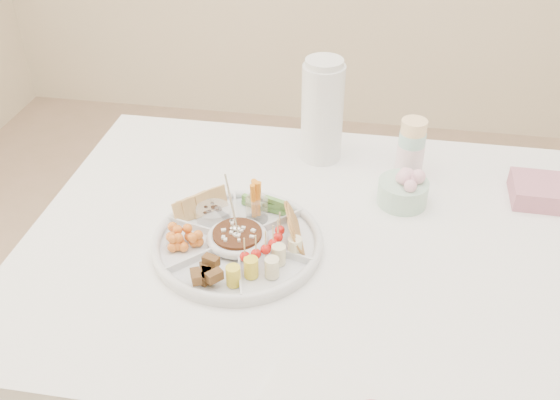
# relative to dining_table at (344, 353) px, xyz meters

# --- Properties ---
(dining_table) EXTENTS (1.52, 1.02, 0.76)m
(dining_table) POSITION_rel_dining_table_xyz_m (0.00, 0.00, 0.00)
(dining_table) COLOR white
(dining_table) RESTS_ON floor
(party_tray) EXTENTS (0.46, 0.46, 0.04)m
(party_tray) POSITION_rel_dining_table_xyz_m (-0.26, -0.06, 0.40)
(party_tray) COLOR silver
(party_tray) RESTS_ON dining_table
(bean_dip) EXTENTS (0.14, 0.14, 0.04)m
(bean_dip) POSITION_rel_dining_table_xyz_m (-0.26, -0.06, 0.41)
(bean_dip) COLOR #53361D
(bean_dip) RESTS_ON party_tray
(tortillas) EXTENTS (0.13, 0.13, 0.06)m
(tortillas) POSITION_rel_dining_table_xyz_m (-0.13, -0.03, 0.42)
(tortillas) COLOR olive
(tortillas) RESTS_ON party_tray
(carrot_cucumber) EXTENTS (0.13, 0.13, 0.10)m
(carrot_cucumber) POSITION_rel_dining_table_xyz_m (-0.23, 0.06, 0.44)
(carrot_cucumber) COLOR orange
(carrot_cucumber) RESTS_ON party_tray
(pita_raisins) EXTENTS (0.14, 0.14, 0.06)m
(pita_raisins) POSITION_rel_dining_table_xyz_m (-0.35, 0.03, 0.42)
(pita_raisins) COLOR tan
(pita_raisins) RESTS_ON party_tray
(cherries) EXTENTS (0.12, 0.12, 0.04)m
(cherries) POSITION_rel_dining_table_xyz_m (-0.38, -0.10, 0.42)
(cherries) COLOR orange
(cherries) RESTS_ON party_tray
(granola_chunks) EXTENTS (0.11, 0.11, 0.04)m
(granola_chunks) POSITION_rel_dining_table_xyz_m (-0.29, -0.19, 0.42)
(granola_chunks) COLOR #3B2819
(granola_chunks) RESTS_ON party_tray
(banana_tomato) EXTENTS (0.12, 0.12, 0.08)m
(banana_tomato) POSITION_rel_dining_table_xyz_m (-0.17, -0.16, 0.44)
(banana_tomato) COLOR #F5DC87
(banana_tomato) RESTS_ON party_tray
(cup_stack) EXTENTS (0.08, 0.08, 0.20)m
(cup_stack) POSITION_rel_dining_table_xyz_m (0.12, 0.31, 0.48)
(cup_stack) COLOR beige
(cup_stack) RESTS_ON dining_table
(thermos) EXTENTS (0.13, 0.13, 0.29)m
(thermos) POSITION_rel_dining_table_xyz_m (-0.12, 0.36, 0.52)
(thermos) COLOR white
(thermos) RESTS_ON dining_table
(flower_bowl) EXTENTS (0.16, 0.16, 0.09)m
(flower_bowl) POSITION_rel_dining_table_xyz_m (0.11, 0.18, 0.43)
(flower_bowl) COLOR #A1B9A9
(flower_bowl) RESTS_ON dining_table
(napkin_stack) EXTENTS (0.15, 0.13, 0.05)m
(napkin_stack) POSITION_rel_dining_table_xyz_m (0.45, 0.25, 0.40)
(napkin_stack) COLOR #B87084
(napkin_stack) RESTS_ON dining_table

